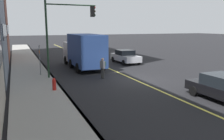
{
  "coord_description": "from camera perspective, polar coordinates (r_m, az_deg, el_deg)",
  "views": [
    {
      "loc": [
        -15.82,
        8.56,
        4.15
      ],
      "look_at": [
        -1.99,
        2.76,
        1.32
      ],
      "focal_mm": 37.14,
      "sensor_mm": 36.0,
      "label": 1
    }
  ],
  "objects": [
    {
      "name": "sidewalk_slab",
      "position": [
        16.37,
        -18.16,
        -4.28
      ],
      "size": [
        80.0,
        3.24,
        0.15
      ],
      "primitive_type": "cube",
      "color": "gray",
      "rests_on": "ground"
    },
    {
      "name": "truck_blue",
      "position": [
        23.38,
        -6.98,
        4.8
      ],
      "size": [
        7.76,
        2.66,
        3.41
      ],
      "color": "silver",
      "rests_on": "ground"
    },
    {
      "name": "car_white",
      "position": [
        26.72,
        3.31,
        3.35
      ],
      "size": [
        4.43,
        2.05,
        1.49
      ],
      "color": "silver",
      "rests_on": "ground"
    },
    {
      "name": "traffic_light_mast",
      "position": [
        18.95,
        -11.34,
        10.56
      ],
      "size": [
        0.28,
        4.07,
        6.12
      ],
      "color": "#1E3823",
      "rests_on": "ground"
    },
    {
      "name": "fire_hydrant",
      "position": [
        15.24,
        -14.04,
        -3.64
      ],
      "size": [
        0.24,
        0.24,
        0.94
      ],
      "color": "red",
      "rests_on": "ground"
    },
    {
      "name": "lane_stripe_center",
      "position": [
        18.45,
        5.52,
        -2.35
      ],
      "size": [
        80.0,
        0.16,
        0.01
      ],
      "primitive_type": "cube",
      "color": "#D8CC4C",
      "rests_on": "ground"
    },
    {
      "name": "ground",
      "position": [
        18.46,
        5.52,
        -2.37
      ],
      "size": [
        200.0,
        200.0,
        0.0
      ],
      "primitive_type": "plane",
      "color": "black"
    },
    {
      "name": "street_sign_post",
      "position": [
        20.1,
        -17.36,
        2.8
      ],
      "size": [
        0.6,
        0.08,
        2.64
      ],
      "color": "slate",
      "rests_on": "ground"
    },
    {
      "name": "pedestrian_with_backpack",
      "position": [
        18.68,
        -2.3,
        0.87
      ],
      "size": [
        0.45,
        0.45,
        1.67
      ],
      "color": "#383838",
      "rests_on": "ground"
    },
    {
      "name": "curb_edge",
      "position": [
        16.55,
        -12.84,
        -3.85
      ],
      "size": [
        80.0,
        0.16,
        0.15
      ],
      "primitive_type": "cube",
      "color": "slate",
      "rests_on": "ground"
    }
  ]
}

